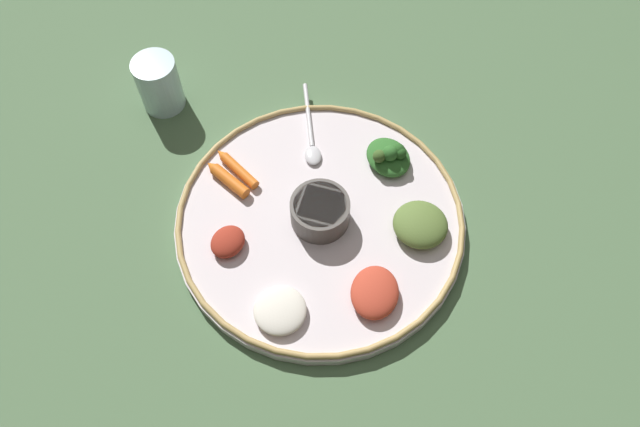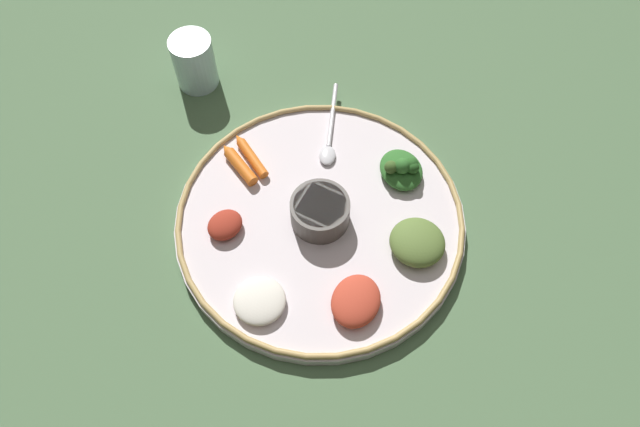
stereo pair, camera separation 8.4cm
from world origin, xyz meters
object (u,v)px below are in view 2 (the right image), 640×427
object	(u,v)px
drinking_glass	(195,65)
carrot_near_spoon	(250,155)
carrot_outer	(239,164)
center_bowl	(320,211)
spoon	(330,137)
greens_pile	(402,169)

from	to	relation	value
drinking_glass	carrot_near_spoon	bearing A→B (deg)	-99.85
carrot_near_spoon	carrot_outer	xyz separation A→B (m)	(-0.02, -0.00, 0.00)
center_bowl	drinking_glass	xyz separation A→B (m)	(0.02, 0.33, -0.00)
carrot_outer	carrot_near_spoon	bearing A→B (deg)	5.26
center_bowl	spoon	world-z (taller)	center_bowl
spoon	carrot_near_spoon	size ratio (longest dim) A/B	1.41
greens_pile	drinking_glass	distance (m)	0.37
center_bowl	carrot_near_spoon	bearing A→B (deg)	94.95
greens_pile	carrot_near_spoon	xyz separation A→B (m)	(-0.15, 0.16, -0.01)
center_bowl	carrot_near_spoon	size ratio (longest dim) A/B	0.94
spoon	greens_pile	world-z (taller)	greens_pile
carrot_near_spoon	center_bowl	bearing A→B (deg)	-85.05
center_bowl	drinking_glass	distance (m)	0.33
greens_pile	carrot_outer	bearing A→B (deg)	136.83
greens_pile	carrot_outer	xyz separation A→B (m)	(-0.17, 0.16, -0.01)
center_bowl	greens_pile	size ratio (longest dim) A/B	0.93
spoon	carrot_near_spoon	world-z (taller)	carrot_near_spoon
spoon	greens_pile	distance (m)	0.12
carrot_near_spoon	drinking_glass	world-z (taller)	drinking_glass
greens_pile	carrot_outer	distance (m)	0.23
spoon	carrot_outer	world-z (taller)	carrot_outer
spoon	carrot_outer	size ratio (longest dim) A/B	1.51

